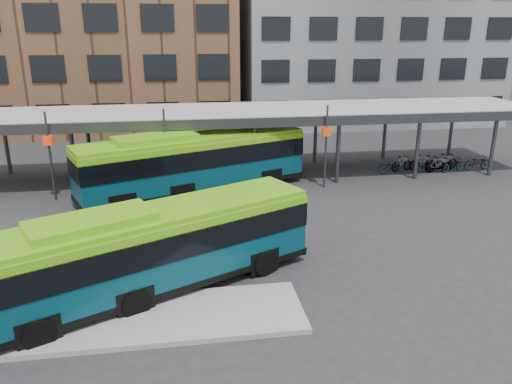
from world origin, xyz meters
name	(u,v)px	position (x,y,z in m)	size (l,w,h in m)	color
ground	(244,270)	(0.00, 0.00, 0.00)	(120.00, 120.00, 0.00)	#28282B
boarding_island	(82,324)	(-5.50, -3.00, 0.09)	(14.00, 3.00, 0.18)	gray
canopy	(215,114)	(-0.06, 12.87, 3.91)	(40.00, 6.53, 4.80)	#999B9E
building_brick	(85,2)	(-10.00, 32.00, 11.00)	(26.00, 14.00, 22.00)	brown
building_grey	(363,15)	(16.00, 32.00, 10.00)	(24.00, 14.00, 20.00)	slate
bus_front	(151,248)	(-3.36, -1.13, 1.69)	(11.69, 7.41, 3.25)	#063C4C
bus_rear	(193,162)	(-1.54, 9.74, 1.85)	(12.95, 7.33, 3.54)	#063C4C
bike_rack	(433,164)	(13.95, 11.98, 0.48)	(7.71, 1.67, 1.05)	slate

